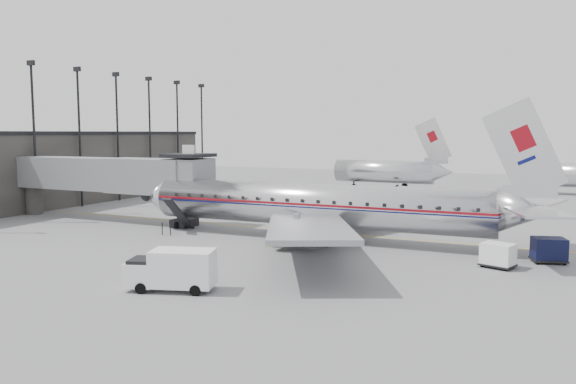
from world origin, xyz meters
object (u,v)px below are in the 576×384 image
service_van (172,269)px  ramp_worker (270,236)px  baggage_cart_white (498,255)px  airliner (323,206)px  baggage_cart_navy (549,249)px

service_van → ramp_worker: bearing=73.8°
service_van → baggage_cart_white: size_ratio=2.16×
service_van → baggage_cart_white: (14.94, 12.39, -0.33)m
airliner → ramp_worker: size_ratio=20.22×
airliner → baggage_cart_navy: (15.67, -1.01, -1.81)m
service_van → baggage_cart_navy: bearing=22.7°
baggage_cart_white → ramp_worker: 15.27m
baggage_cart_navy → ramp_worker: size_ratio=1.45×
airliner → baggage_cart_white: bearing=-17.4°
service_van → baggage_cart_white: bearing=21.9°
airliner → baggage_cart_white: (12.88, -3.74, -1.86)m
baggage_cart_navy → service_van: bearing=-156.9°
baggage_cart_white → airliner: bearing=-177.5°
airliner → service_van: (-2.07, -16.13, -1.52)m
baggage_cart_white → ramp_worker: ramp_worker is taller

